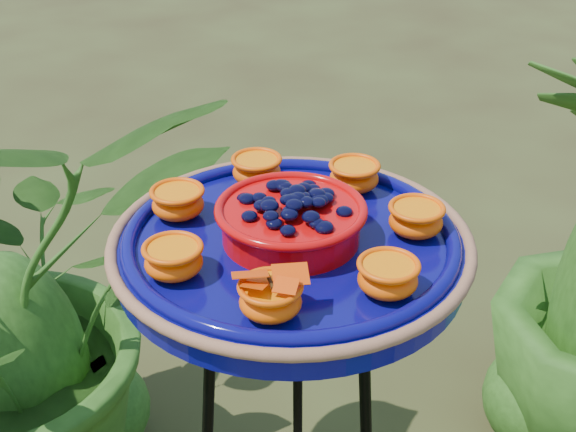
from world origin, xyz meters
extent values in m
torus|color=black|center=(-0.01, 0.15, 0.83)|extent=(0.26, 0.26, 0.02)
cylinder|color=#08085F|center=(-0.01, 0.15, 0.86)|extent=(0.46, 0.46, 0.04)
torus|color=#A37049|center=(-0.01, 0.15, 0.88)|extent=(0.45, 0.45, 0.02)
torus|color=#08085F|center=(-0.01, 0.15, 0.88)|extent=(0.41, 0.41, 0.02)
cylinder|color=#C60707|center=(-0.01, 0.15, 0.90)|extent=(0.18, 0.18, 0.04)
torus|color=#C60707|center=(-0.01, 0.15, 0.92)|extent=(0.18, 0.18, 0.01)
ellipsoid|color=black|center=(-0.01, 0.15, 0.93)|extent=(0.15, 0.15, 0.03)
ellipsoid|color=#FB5C02|center=(0.14, 0.16, 0.90)|extent=(0.07, 0.07, 0.03)
cylinder|color=orange|center=(0.14, 0.16, 0.91)|extent=(0.06, 0.06, 0.01)
ellipsoid|color=#FB5C02|center=(0.07, 0.28, 0.90)|extent=(0.07, 0.07, 0.03)
cylinder|color=orange|center=(0.07, 0.28, 0.91)|extent=(0.06, 0.06, 0.01)
ellipsoid|color=#FB5C02|center=(-0.06, 0.29, 0.90)|extent=(0.07, 0.07, 0.03)
cylinder|color=orange|center=(-0.06, 0.29, 0.91)|extent=(0.06, 0.06, 0.01)
ellipsoid|color=#FB5C02|center=(-0.15, 0.20, 0.90)|extent=(0.07, 0.07, 0.03)
cylinder|color=orange|center=(-0.15, 0.20, 0.91)|extent=(0.06, 0.06, 0.01)
ellipsoid|color=#FB5C02|center=(-0.14, 0.07, 0.90)|extent=(0.07, 0.07, 0.03)
cylinder|color=orange|center=(-0.14, 0.07, 0.91)|extent=(0.06, 0.06, 0.01)
ellipsoid|color=#FB5C02|center=(-0.03, 0.00, 0.90)|extent=(0.07, 0.07, 0.03)
cylinder|color=orange|center=(-0.03, 0.00, 0.91)|extent=(0.06, 0.06, 0.01)
ellipsoid|color=#FB5C02|center=(0.09, 0.04, 0.90)|extent=(0.07, 0.07, 0.03)
cylinder|color=orange|center=(0.09, 0.04, 0.91)|extent=(0.06, 0.06, 0.01)
cylinder|color=black|center=(-0.03, 0.00, 0.92)|extent=(0.01, 0.03, 0.00)
cube|color=#FF5205|center=(-0.05, 0.00, 0.93)|extent=(0.04, 0.03, 0.01)
cube|color=#FF5205|center=(-0.01, 0.00, 0.93)|extent=(0.04, 0.03, 0.01)
imported|color=#214512|center=(-0.55, 0.55, 0.48)|extent=(1.11, 1.07, 0.95)
camera|label=1|loc=(-0.01, -0.68, 1.39)|focal=50.00mm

